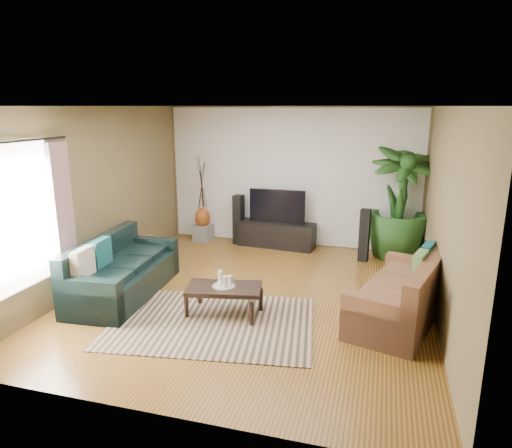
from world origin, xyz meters
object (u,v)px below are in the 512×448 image
(coffee_table, at_px, (224,300))
(speaker_left, at_px, (239,220))
(television, at_px, (277,206))
(vase, at_px, (203,218))
(sofa_right, at_px, (400,289))
(sofa_left, at_px, (124,267))
(tv_stand, at_px, (277,234))
(potted_plant, at_px, (399,202))
(speaker_right, at_px, (364,235))
(pedestal, at_px, (203,233))
(side_table, at_px, (137,253))

(coffee_table, distance_m, speaker_left, 3.27)
(television, bearing_deg, speaker_left, 180.00)
(coffee_table, xyz_separation_m, vase, (-1.58, 3.14, 0.29))
(sofa_right, height_order, coffee_table, sofa_right)
(sofa_left, bearing_deg, tv_stand, -32.94)
(sofa_left, bearing_deg, potted_plant, -56.96)
(sofa_left, xyz_separation_m, vase, (0.06, 2.90, 0.06))
(tv_stand, xyz_separation_m, vase, (-1.56, -0.01, 0.24))
(tv_stand, bearing_deg, sofa_left, -113.75)
(coffee_table, relative_size, speaker_left, 0.97)
(speaker_right, xyz_separation_m, potted_plant, (0.56, 0.40, 0.55))
(sofa_right, height_order, pedestal, sofa_right)
(tv_stand, bearing_deg, side_table, -132.42)
(sofa_left, distance_m, vase, 2.90)
(sofa_right, bearing_deg, tv_stand, -123.49)
(sofa_right, distance_m, speaker_left, 4.04)
(pedestal, height_order, vase, vase)
(coffee_table, bearing_deg, sofa_right, 0.81)
(pedestal, bearing_deg, side_table, -104.40)
(coffee_table, bearing_deg, side_table, 136.11)
(coffee_table, relative_size, vase, 2.27)
(speaker_right, distance_m, vase, 3.27)
(television, bearing_deg, vase, -179.58)
(television, height_order, speaker_left, television)
(sofa_right, height_order, side_table, sofa_right)
(sofa_left, height_order, pedestal, sofa_left)
(tv_stand, bearing_deg, coffee_table, -84.35)
(side_table, bearing_deg, sofa_left, -68.77)
(potted_plant, relative_size, pedestal, 6.13)
(television, height_order, potted_plant, potted_plant)
(sofa_left, xyz_separation_m, potted_plant, (3.87, 2.91, 0.60))
(coffee_table, distance_m, speaker_right, 3.24)
(sofa_left, bearing_deg, pedestal, -5.01)
(potted_plant, relative_size, side_table, 3.84)
(sofa_left, xyz_separation_m, television, (1.62, 2.91, 0.40))
(coffee_table, distance_m, side_table, 2.43)
(side_table, bearing_deg, tv_stand, 42.27)
(potted_plant, xyz_separation_m, side_table, (-4.29, -1.85, -0.76))
(vase, bearing_deg, potted_plant, 0.17)
(coffee_table, xyz_separation_m, tv_stand, (-0.02, 3.15, 0.05))
(tv_stand, height_order, speaker_left, speaker_left)
(sofa_left, height_order, tv_stand, sofa_left)
(sofa_left, bearing_deg, television, -32.94)
(potted_plant, height_order, pedestal, potted_plant)
(sofa_left, distance_m, coffee_table, 1.67)
(potted_plant, bearing_deg, vase, -179.83)
(speaker_left, bearing_deg, side_table, -115.09)
(potted_plant, distance_m, pedestal, 3.91)
(potted_plant, distance_m, side_table, 4.73)
(pedestal, bearing_deg, coffee_table, -63.31)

